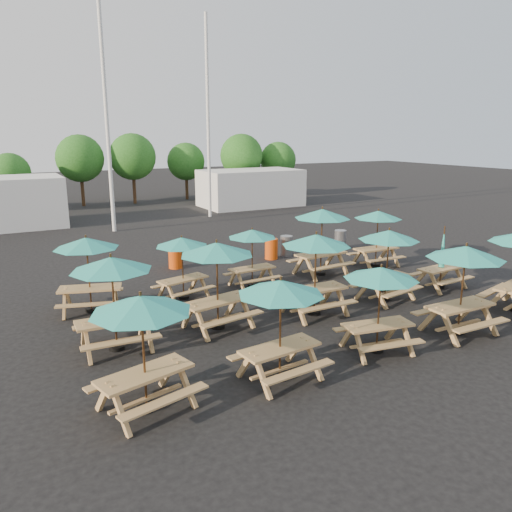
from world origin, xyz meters
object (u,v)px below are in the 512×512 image
picnic_unit_1 (112,270)px  waste_bin_0 (175,257)px  picnic_unit_5 (182,246)px  picnic_unit_0 (141,312)px  picnic_unit_14 (378,219)px  picnic_unit_7 (316,246)px  picnic_unit_11 (322,218)px  waste_bin_3 (340,240)px  picnic_unit_10 (389,240)px  picnic_unit_4 (217,255)px  picnic_unit_13 (442,263)px  waste_bin_2 (286,246)px  picnic_unit_9 (465,258)px  picnic_unit_3 (281,294)px  picnic_unit_6 (381,279)px  picnic_unit_2 (87,248)px  picnic_unit_8 (252,238)px  waste_bin_1 (271,249)px

picnic_unit_1 → waste_bin_0: picnic_unit_1 is taller
picnic_unit_5 → picnic_unit_0: bearing=-130.2°
picnic_unit_14 → picnic_unit_7: bearing=-145.8°
picnic_unit_1 → picnic_unit_7: picnic_unit_7 is taller
picnic_unit_11 → waste_bin_3: picnic_unit_11 is taller
picnic_unit_5 → waste_bin_0: bearing=60.6°
picnic_unit_0 → picnic_unit_10: bearing=3.4°
picnic_unit_4 → picnic_unit_10: 5.68m
picnic_unit_5 → picnic_unit_13: picnic_unit_13 is taller
picnic_unit_0 → picnic_unit_7: (5.83, 2.75, 0.08)m
picnic_unit_11 → waste_bin_2: (0.44, 3.16, -1.71)m
picnic_unit_5 → waste_bin_3: size_ratio=2.34×
picnic_unit_9 → picnic_unit_4: bearing=149.0°
picnic_unit_5 → picnic_unit_10: (5.63, -3.17, 0.22)m
picnic_unit_9 → waste_bin_0: bearing=114.8°
picnic_unit_10 → picnic_unit_3: bearing=-162.3°
picnic_unit_0 → picnic_unit_5: bearing=49.1°
picnic_unit_9 → waste_bin_2: picnic_unit_9 is taller
picnic_unit_4 → picnic_unit_3: bearing=-100.1°
picnic_unit_11 → picnic_unit_13: bearing=-56.1°
picnic_unit_1 → picnic_unit_14: (10.99, 3.06, -0.10)m
picnic_unit_6 → picnic_unit_13: size_ratio=1.00×
picnic_unit_0 → picnic_unit_11: (8.47, 6.13, 0.16)m
picnic_unit_2 → picnic_unit_4: picnic_unit_4 is taller
picnic_unit_7 → picnic_unit_8: size_ratio=1.19×
picnic_unit_5 → picnic_unit_13: 8.79m
picnic_unit_6 → picnic_unit_10: 4.05m
picnic_unit_14 → waste_bin_1: bearing=137.7°
waste_bin_3 → picnic_unit_13: bearing=-95.7°
picnic_unit_0 → picnic_unit_9: picnic_unit_9 is taller
picnic_unit_13 → picnic_unit_5: bearing=155.5°
picnic_unit_13 → picnic_unit_0: bearing=-169.5°
picnic_unit_1 → picnic_unit_4: bearing=3.9°
waste_bin_0 → picnic_unit_13: bearing=-43.5°
picnic_unit_5 → waste_bin_0: size_ratio=2.34×
picnic_unit_14 → waste_bin_2: size_ratio=2.60×
waste_bin_2 → picnic_unit_8: bearing=-136.2°
picnic_unit_14 → picnic_unit_4: bearing=-158.3°
picnic_unit_7 → picnic_unit_5: bearing=132.1°
picnic_unit_4 → picnic_unit_10: bearing=-13.7°
picnic_unit_7 → picnic_unit_10: 2.75m
picnic_unit_4 → picnic_unit_9: bearing=-41.5°
picnic_unit_2 → waste_bin_3: bearing=31.9°
waste_bin_0 → waste_bin_1: size_ratio=1.00×
picnic_unit_6 → picnic_unit_14: (5.43, 6.19, 0.09)m
picnic_unit_4 → waste_bin_1: size_ratio=2.79×
picnic_unit_0 → picnic_unit_14: size_ratio=1.03×
waste_bin_3 → picnic_unit_7: bearing=-132.6°
picnic_unit_13 → waste_bin_2: bearing=105.1°
picnic_unit_6 → waste_bin_0: 9.96m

